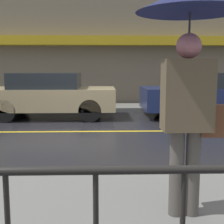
# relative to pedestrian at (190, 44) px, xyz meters

# --- Properties ---
(ground_plane) EXTENTS (80.00, 80.00, 0.00)m
(ground_plane) POSITION_rel_pedestrian_xyz_m (-1.18, 4.64, -1.74)
(ground_plane) COLOR black
(sidewalk_far) EXTENTS (28.00, 1.78, 0.13)m
(sidewalk_far) POSITION_rel_pedestrian_xyz_m (-1.18, 9.01, -1.68)
(sidewalk_far) COLOR slate
(sidewalk_far) RESTS_ON ground_plane
(lane_marking) EXTENTS (25.20, 0.12, 0.01)m
(lane_marking) POSITION_rel_pedestrian_xyz_m (-1.18, 4.64, -1.74)
(lane_marking) COLOR gold
(lane_marking) RESTS_ON ground_plane
(building_storefront) EXTENTS (28.00, 0.85, 5.49)m
(building_storefront) POSITION_rel_pedestrian_xyz_m (-1.18, 10.02, 0.99)
(building_storefront) COLOR #706656
(building_storefront) RESTS_ON ground_plane
(pedestrian) EXTENTS (0.97, 0.97, 2.12)m
(pedestrian) POSITION_rel_pedestrian_xyz_m (0.00, 0.00, 0.00)
(pedestrian) COLOR #4C4742
(pedestrian) RESTS_ON sidewalk_near
(car_tan) EXTENTS (3.90, 1.90, 1.39)m
(car_tan) POSITION_rel_pedestrian_xyz_m (-2.40, 6.87, -1.02)
(car_tan) COLOR tan
(car_tan) RESTS_ON ground_plane
(car_navy) EXTENTS (4.21, 1.86, 1.39)m
(car_navy) POSITION_rel_pedestrian_xyz_m (2.55, 6.87, -1.03)
(car_navy) COLOR #19234C
(car_navy) RESTS_ON ground_plane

